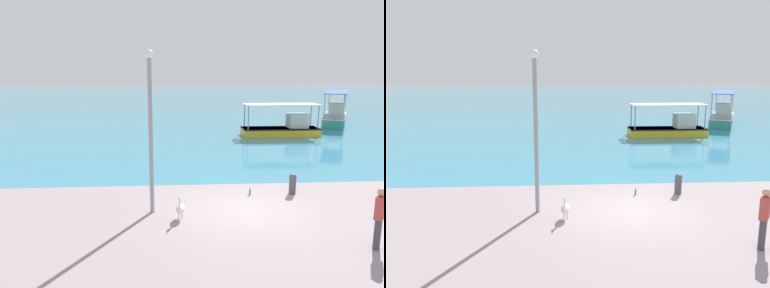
# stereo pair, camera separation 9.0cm
# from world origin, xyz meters

# --- Properties ---
(ground) EXTENTS (120.00, 120.00, 0.00)m
(ground) POSITION_xyz_m (0.00, 0.00, 0.00)
(ground) COLOR gray
(harbor_water) EXTENTS (110.00, 90.00, 0.00)m
(harbor_water) POSITION_xyz_m (0.00, 48.00, 0.00)
(harbor_water) COLOR teal
(harbor_water) RESTS_ON ground
(fishing_boat_near_left) EXTENTS (4.32, 6.31, 2.80)m
(fishing_boat_near_left) POSITION_xyz_m (11.82, 19.43, 0.67)
(fishing_boat_near_left) COLOR teal
(fishing_boat_near_left) RESTS_ON harbor_water
(fishing_boat_center) EXTENTS (5.51, 1.80, 2.27)m
(fishing_boat_center) POSITION_xyz_m (5.69, 14.23, 0.58)
(fishing_boat_center) COLOR gold
(fishing_boat_center) RESTS_ON harbor_water
(pelican) EXTENTS (0.36, 0.81, 0.80)m
(pelican) POSITION_xyz_m (-2.25, -0.59, 0.38)
(pelican) COLOR #E0997A
(pelican) RESTS_ON ground
(lamp_post) EXTENTS (0.28, 0.28, 5.33)m
(lamp_post) POSITION_xyz_m (-3.16, 0.09, 3.02)
(lamp_post) COLOR gray
(lamp_post) RESTS_ON ground
(mooring_bollard) EXTENTS (0.28, 0.28, 0.79)m
(mooring_bollard) POSITION_xyz_m (2.16, 1.64, 0.42)
(mooring_bollard) COLOR #47474C
(mooring_bollard) RESTS_ON ground
(fisherman_standing) EXTENTS (0.42, 0.45, 1.69)m
(fisherman_standing) POSITION_xyz_m (2.95, -2.90, 0.91)
(fisherman_standing) COLOR #3E3F49
(fisherman_standing) RESTS_ON ground
(glass_bottle) EXTENTS (0.07, 0.07, 0.27)m
(glass_bottle) POSITION_xyz_m (0.49, 1.61, 0.11)
(glass_bottle) COLOR #3F7F4C
(glass_bottle) RESTS_ON ground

